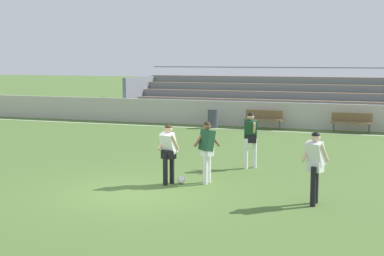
{
  "coord_description": "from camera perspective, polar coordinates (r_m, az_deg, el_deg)",
  "views": [
    {
      "loc": [
        5.87,
        -12.57,
        3.4
      ],
      "look_at": [
        0.3,
        3.53,
        1.24
      ],
      "focal_mm": 52.13,
      "sensor_mm": 36.0,
      "label": 1
    }
  ],
  "objects": [
    {
      "name": "player_dark_on_ball",
      "position": [
        15.04,
        1.53,
        -1.92
      ],
      "size": [
        0.66,
        0.47,
        1.69
      ],
      "color": "white",
      "rests_on": "ground"
    },
    {
      "name": "player_dark_dropping_back",
      "position": [
        17.18,
        6.0,
        -0.73
      ],
      "size": [
        0.47,
        0.69,
        1.73
      ],
      "color": "white",
      "rests_on": "ground"
    },
    {
      "name": "ground_plane",
      "position": [
        14.28,
        -5.81,
        -6.58
      ],
      "size": [
        160.0,
        160.0,
        0.0
      ],
      "primitive_type": "plane",
      "color": "#4C6B30"
    },
    {
      "name": "soccer_ball",
      "position": [
        15.13,
        -1.1,
        -5.33
      ],
      "size": [
        0.22,
        0.22,
        0.22
      ],
      "primitive_type": "sphere",
      "color": "white",
      "rests_on": "ground"
    },
    {
      "name": "player_white_pressing_high",
      "position": [
        14.95,
        -2.42,
        -2.16
      ],
      "size": [
        0.54,
        0.47,
        1.63
      ],
      "color": "black",
      "rests_on": "ground"
    },
    {
      "name": "bench_near_wall_gap",
      "position": [
        26.31,
        16.01,
        0.72
      ],
      "size": [
        1.8,
        0.4,
        0.9
      ],
      "color": "brown",
      "rests_on": "ground"
    },
    {
      "name": "field_line_sideline",
      "position": [
        26.38,
        6.07,
        -0.21
      ],
      "size": [
        44.0,
        0.12,
        0.01
      ],
      "primitive_type": "cube",
      "color": "white",
      "rests_on": "ground"
    },
    {
      "name": "sideline_wall",
      "position": [
        27.56,
        6.7,
        1.39
      ],
      "size": [
        48.0,
        0.16,
        1.24
      ],
      "primitive_type": "cube",
      "color": "#BCB7AD",
      "rests_on": "ground"
    },
    {
      "name": "bench_far_left",
      "position": [
        26.82,
        7.35,
        1.06
      ],
      "size": [
        1.8,
        0.4,
        0.9
      ],
      "color": "brown",
      "rests_on": "ground"
    },
    {
      "name": "player_white_challenging",
      "position": [
        13.15,
        12.48,
        -3.36
      ],
      "size": [
        0.63,
        0.49,
        1.71
      ],
      "color": "black",
      "rests_on": "ground"
    },
    {
      "name": "trash_bin",
      "position": [
        27.12,
        2.16,
        0.99
      ],
      "size": [
        0.52,
        0.52,
        0.91
      ],
      "primitive_type": "cylinder",
      "color": "#3D424C",
      "rests_on": "ground"
    },
    {
      "name": "bleacher_stand",
      "position": [
        30.13,
        9.12,
        2.99
      ],
      "size": [
        16.61,
        4.48,
        2.87
      ],
      "color": "#897051",
      "rests_on": "ground"
    }
  ]
}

